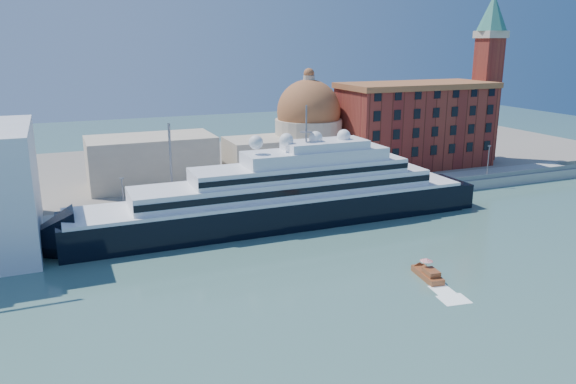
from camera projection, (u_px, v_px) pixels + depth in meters
name	position (u px, v px, depth m)	size (l,w,h in m)	color
ground	(332.00, 264.00, 94.48)	(400.00, 400.00, 0.00)	#39625C
quay	(263.00, 204.00, 124.47)	(180.00, 10.00, 2.50)	gray
land	(214.00, 168.00, 161.08)	(260.00, 72.00, 2.00)	slate
quay_fence	(270.00, 201.00, 119.97)	(180.00, 0.10, 1.20)	slate
superyacht	(265.00, 203.00, 112.41)	(93.94, 13.02, 28.07)	black
water_taxi	(428.00, 274.00, 88.44)	(3.21, 7.12, 3.26)	brown
warehouse	(415.00, 124.00, 156.50)	(43.00, 19.00, 23.25)	maroon
campanile	(488.00, 68.00, 161.49)	(8.40, 8.40, 47.00)	maroon
church	(254.00, 142.00, 145.45)	(66.00, 18.00, 25.50)	beige
lamp_posts	(208.00, 173.00, 115.99)	(120.80, 2.40, 18.00)	slate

